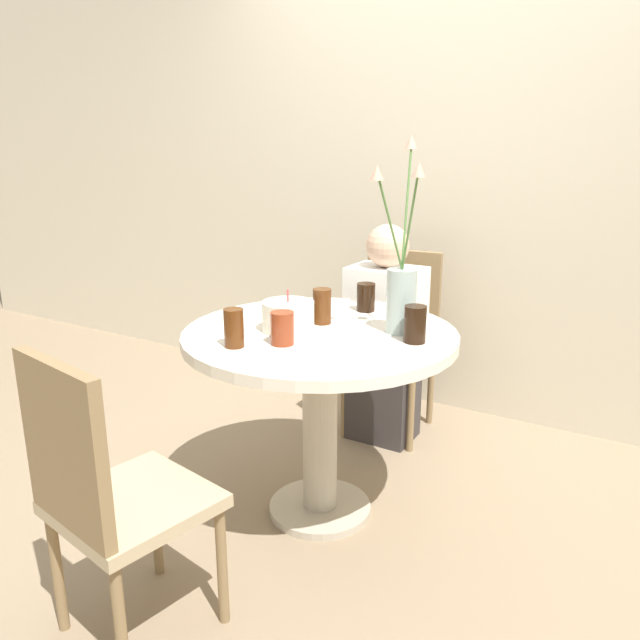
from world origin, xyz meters
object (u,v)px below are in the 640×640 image
drink_glass_0 (282,328)px  drink_glass_4 (234,328)px  chair_left_flank (106,489)px  drink_glass_3 (322,306)px  person_guest (385,342)px  drink_glass_1 (366,297)px  drink_glass_2 (415,324)px  birthday_cake (288,316)px  flower_vase (401,284)px  side_plate (292,310)px  chair_far_back (396,331)px

drink_glass_0 → drink_glass_4: size_ratio=0.86×
chair_left_flank → drink_glass_3: (0.12, 0.96, 0.32)m
chair_left_flank → drink_glass_0: (0.13, 0.67, 0.31)m
chair_left_flank → person_guest: bearing=-82.8°
drink_glass_1 → person_guest: 0.51m
drink_glass_0 → drink_glass_3: drink_glass_3 is taller
drink_glass_2 → drink_glass_0: bearing=-146.3°
drink_glass_0 → drink_glass_2: bearing=33.7°
birthday_cake → drink_glass_4: bearing=-102.0°
chair_left_flank → flower_vase: size_ratio=1.30×
birthday_cake → drink_glass_1: birthday_cake is taller
birthday_cake → drink_glass_4: 0.25m
birthday_cake → flower_vase: flower_vase is taller
drink_glass_1 → birthday_cake: bearing=-106.7°
drink_glass_4 → drink_glass_1: bearing=75.1°
drink_glass_0 → drink_glass_3: size_ratio=0.85×
side_plate → drink_glass_1: bearing=31.7°
drink_glass_0 → drink_glass_4: drink_glass_4 is taller
chair_far_back → drink_glass_2: chair_far_back is taller
side_plate → chair_far_back: bearing=77.9°
drink_glass_3 → drink_glass_2: bearing=-5.5°
drink_glass_0 → drink_glass_1: (0.05, 0.54, 0.00)m
side_plate → drink_glass_4: drink_glass_4 is taller
chair_far_back → drink_glass_2: (0.43, -0.84, 0.31)m
side_plate → drink_glass_0: drink_glass_0 is taller
birthday_cake → chair_far_back: bearing=89.1°
chair_left_flank → flower_vase: flower_vase is taller
drink_glass_4 → drink_glass_0: bearing=40.5°
side_plate → drink_glass_2: drink_glass_2 is taller
side_plate → drink_glass_2: bearing=-12.3°
chair_left_flank → drink_glass_4: (0.01, 0.57, 0.32)m
side_plate → drink_glass_1: (0.25, 0.16, 0.05)m
drink_glass_1 → drink_glass_4: size_ratio=0.87×
drink_glass_4 → person_guest: (0.08, 1.03, -0.32)m
chair_left_flank → birthday_cake: (0.06, 0.81, 0.30)m
chair_far_back → drink_glass_1: bearing=-84.8°
chair_left_flank → birthday_cake: 0.87m
flower_vase → drink_glass_1: bearing=139.9°
drink_glass_0 → person_guest: 0.98m
flower_vase → drink_glass_0: bearing=-130.4°
drink_glass_1 → chair_far_back: bearing=100.7°
side_plate → person_guest: bearing=73.1°
drink_glass_2 → birthday_cake: bearing=-166.3°
drink_glass_3 → drink_glass_4: drink_glass_3 is taller
chair_far_back → person_guest: (0.02, -0.16, -0.01)m
chair_far_back → chair_left_flank: size_ratio=1.00×
drink_glass_2 → drink_glass_3: bearing=174.5°
chair_far_back → drink_glass_1: 0.64m
drink_glass_1 → drink_glass_2: 0.44m
flower_vase → drink_glass_2: bearing=-42.2°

